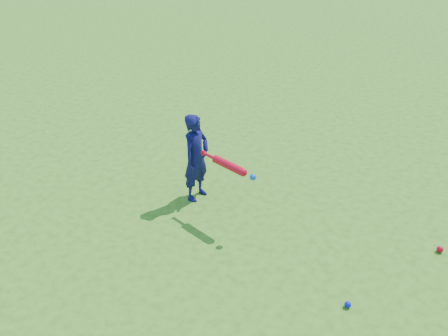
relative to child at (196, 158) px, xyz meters
name	(u,v)px	position (x,y,z in m)	size (l,w,h in m)	color
ground	(187,188)	(-0.24, 0.11, -0.59)	(80.00, 80.00, 0.00)	#35741B
child	(196,158)	(0.00, 0.00, 0.00)	(0.43, 0.28, 1.17)	#10104C
ground_ball_red	(440,249)	(2.98, 0.40, -0.55)	(0.08, 0.08, 0.08)	red
ground_ball_blue	(348,305)	(2.35, -0.94, -0.55)	(0.07, 0.07, 0.07)	#0C14D2
bat_swing	(231,166)	(0.64, -0.23, 0.16)	(0.85, 0.28, 0.10)	red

